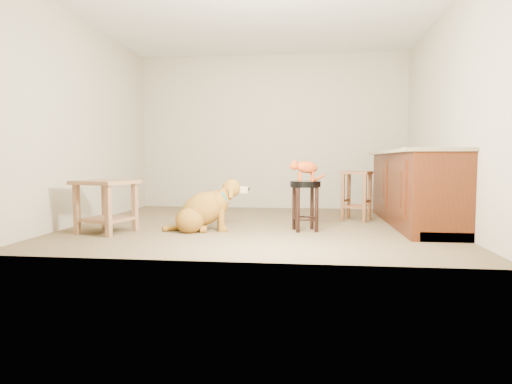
# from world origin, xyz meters

# --- Properties ---
(floor) EXTENTS (4.50, 4.00, 0.01)m
(floor) POSITION_xyz_m (0.00, 0.00, 0.00)
(floor) COLOR brown
(floor) RESTS_ON ground
(room_shell) EXTENTS (4.54, 4.04, 2.62)m
(room_shell) POSITION_xyz_m (0.00, 0.00, 1.68)
(room_shell) COLOR #B5AC92
(room_shell) RESTS_ON ground
(cabinet_run) EXTENTS (0.70, 2.56, 0.94)m
(cabinet_run) POSITION_xyz_m (1.94, 0.30, 0.44)
(cabinet_run) COLOR #461D0C
(cabinet_run) RESTS_ON ground
(padded_stool) EXTENTS (0.36, 0.36, 0.58)m
(padded_stool) POSITION_xyz_m (0.59, -0.39, 0.41)
(padded_stool) COLOR black
(padded_stool) RESTS_ON ground
(wood_stool) EXTENTS (0.47, 0.47, 0.67)m
(wood_stool) POSITION_xyz_m (1.28, 0.55, 0.35)
(wood_stool) COLOR brown
(wood_stool) RESTS_ON ground
(side_table) EXTENTS (0.70, 0.70, 0.59)m
(side_table) POSITION_xyz_m (-1.63, -0.77, 0.39)
(side_table) COLOR brown
(side_table) RESTS_ON ground
(golden_retriever) EXTENTS (0.99, 0.56, 0.64)m
(golden_retriever) POSITION_xyz_m (-0.57, -0.53, 0.24)
(golden_retriever) COLOR brown
(golden_retriever) RESTS_ON ground
(tabby_kitten) EXTENTS (0.42, 0.24, 0.28)m
(tabby_kitten) POSITION_xyz_m (0.58, -0.39, 0.73)
(tabby_kitten) COLOR #99360F
(tabby_kitten) RESTS_ON padded_stool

